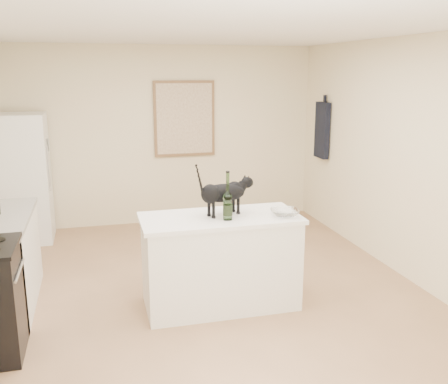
% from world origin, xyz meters
% --- Properties ---
extents(floor, '(5.50, 5.50, 0.00)m').
position_xyz_m(floor, '(0.00, 0.00, 0.00)').
color(floor, '#AA7F5A').
rests_on(floor, ground).
extents(ceiling, '(5.50, 5.50, 0.00)m').
position_xyz_m(ceiling, '(0.00, 0.00, 2.60)').
color(ceiling, white).
rests_on(ceiling, ground).
extents(wall_back, '(4.50, 0.00, 4.50)m').
position_xyz_m(wall_back, '(0.00, 2.75, 1.30)').
color(wall_back, beige).
rests_on(wall_back, ground).
extents(wall_front, '(4.50, 0.00, 4.50)m').
position_xyz_m(wall_front, '(0.00, -2.75, 1.30)').
color(wall_front, beige).
rests_on(wall_front, ground).
extents(wall_right, '(0.00, 5.50, 5.50)m').
position_xyz_m(wall_right, '(2.25, 0.00, 1.30)').
color(wall_right, beige).
rests_on(wall_right, ground).
extents(island_base, '(1.44, 0.67, 0.86)m').
position_xyz_m(island_base, '(0.10, -0.20, 0.43)').
color(island_base, white).
rests_on(island_base, floor).
extents(island_top, '(1.50, 0.70, 0.04)m').
position_xyz_m(island_top, '(0.10, -0.20, 0.88)').
color(island_top, white).
rests_on(island_top, island_base).
extents(left_cabinets, '(0.60, 1.40, 0.86)m').
position_xyz_m(left_cabinets, '(-1.95, 0.30, 0.43)').
color(left_cabinets, white).
rests_on(left_cabinets, floor).
extents(fridge, '(0.68, 0.68, 1.70)m').
position_xyz_m(fridge, '(-1.95, 2.35, 0.85)').
color(fridge, white).
rests_on(fridge, floor).
extents(artwork_frame, '(0.90, 0.03, 1.10)m').
position_xyz_m(artwork_frame, '(0.30, 2.72, 1.55)').
color(artwork_frame, brown).
rests_on(artwork_frame, wall_back).
extents(artwork_canvas, '(0.82, 0.00, 1.02)m').
position_xyz_m(artwork_canvas, '(0.30, 2.70, 1.55)').
color(artwork_canvas, beige).
rests_on(artwork_canvas, wall_back).
extents(hanging_garment, '(0.08, 0.34, 0.80)m').
position_xyz_m(hanging_garment, '(2.19, 2.05, 1.40)').
color(hanging_garment, black).
rests_on(hanging_garment, wall_right).
extents(black_cat, '(0.58, 0.33, 0.39)m').
position_xyz_m(black_cat, '(0.13, -0.17, 1.09)').
color(black_cat, black).
rests_on(black_cat, island_top).
extents(wine_bottle, '(0.10, 0.10, 0.40)m').
position_xyz_m(wine_bottle, '(0.14, -0.33, 1.10)').
color(wine_bottle, '#235120').
rests_on(wine_bottle, island_top).
extents(glass_bowl, '(0.32, 0.32, 0.07)m').
position_xyz_m(glass_bowl, '(0.69, -0.35, 0.93)').
color(glass_bowl, white).
rests_on(glass_bowl, island_top).
extents(fridge_paper, '(0.06, 0.12, 0.17)m').
position_xyz_m(fridge_paper, '(-1.60, 2.37, 1.28)').
color(fridge_paper, white).
rests_on(fridge_paper, fridge).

